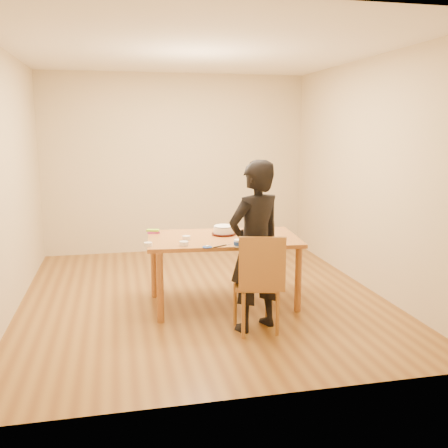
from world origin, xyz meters
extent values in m
cube|color=brown|center=(0.00, 0.00, 0.00)|extent=(4.00, 4.50, 0.00)
cube|color=silver|center=(0.00, 0.00, 2.70)|extent=(4.00, 4.50, 0.00)
cube|color=#C9B18C|center=(0.00, 2.25, 1.35)|extent=(4.00, 0.00, 2.70)
cube|color=#C9B18C|center=(-2.00, 0.00, 1.35)|extent=(0.00, 4.50, 2.70)
cube|color=#C9B18C|center=(2.00, 0.00, 1.35)|extent=(0.00, 4.50, 2.70)
cube|color=brown|center=(0.18, -0.31, 0.73)|extent=(1.66, 1.08, 0.04)
cube|color=brown|center=(0.33, -1.09, 0.45)|extent=(0.46, 0.46, 0.04)
cylinder|color=red|center=(0.21, -0.20, 0.76)|extent=(0.26, 0.26, 0.02)
cylinder|color=white|center=(0.21, -0.20, 0.80)|extent=(0.22, 0.22, 0.07)
ellipsoid|color=white|center=(0.21, -0.20, 0.85)|extent=(0.21, 0.21, 0.03)
cylinder|color=white|center=(0.23, -0.79, 0.79)|extent=(0.08, 0.08, 0.07)
cylinder|color=navy|center=(-0.07, -0.75, 0.75)|extent=(0.10, 0.10, 0.01)
ellipsoid|color=white|center=(-0.07, -0.75, 0.77)|extent=(0.04, 0.04, 0.02)
cylinder|color=white|center=(-0.28, -0.62, 0.77)|extent=(0.09, 0.09, 0.04)
cylinder|color=white|center=(-0.22, -0.36, 0.77)|extent=(0.08, 0.08, 0.04)
cylinder|color=white|center=(-0.63, -0.57, 0.77)|extent=(0.08, 0.08, 0.04)
cube|color=#D33171|center=(-0.53, 0.04, 0.76)|extent=(0.14, 0.07, 0.02)
cube|color=green|center=(-0.54, 0.04, 0.78)|extent=(0.15, 0.10, 0.02)
cube|color=black|center=(0.06, -0.74, 0.75)|extent=(0.15, 0.09, 0.01)
imported|color=black|center=(0.33, -1.04, 0.81)|extent=(0.70, 0.59, 1.62)
camera|label=1|loc=(-0.92, -5.40, 1.90)|focal=40.00mm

